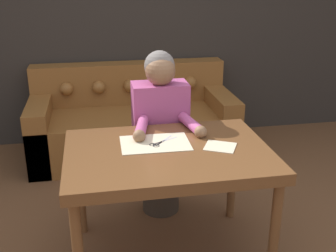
% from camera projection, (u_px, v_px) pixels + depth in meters
% --- Properties ---
extents(wall_back, '(8.00, 0.06, 2.60)m').
position_uv_depth(wall_back, '(137.00, 15.00, 4.26)').
color(wall_back, '#2D2823').
rests_on(wall_back, ground_plane).
extents(dining_table, '(1.21, 0.86, 0.76)m').
position_uv_depth(dining_table, '(168.00, 162.00, 2.52)').
color(dining_table, brown).
rests_on(dining_table, ground_plane).
extents(couch, '(1.95, 0.90, 0.85)m').
position_uv_depth(couch, '(133.00, 123.00, 4.19)').
color(couch, brown).
rests_on(couch, ground_plane).
extents(person, '(0.47, 0.59, 1.23)m').
position_uv_depth(person, '(161.00, 134.00, 3.05)').
color(person, '#33281E').
rests_on(person, ground_plane).
extents(pattern_paper_main, '(0.43, 0.30, 0.00)m').
position_uv_depth(pattern_paper_main, '(155.00, 143.00, 2.58)').
color(pattern_paper_main, beige).
rests_on(pattern_paper_main, dining_table).
extents(pattern_paper_offcut, '(0.23, 0.23, 0.00)m').
position_uv_depth(pattern_paper_offcut, '(220.00, 147.00, 2.53)').
color(pattern_paper_offcut, beige).
rests_on(pattern_paper_offcut, dining_table).
extents(scissors, '(0.19, 0.17, 0.01)m').
position_uv_depth(scissors, '(159.00, 143.00, 2.57)').
color(scissors, silver).
rests_on(scissors, dining_table).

